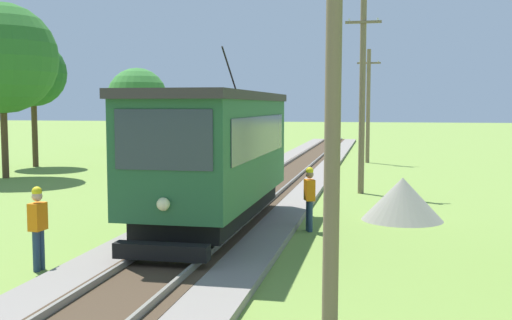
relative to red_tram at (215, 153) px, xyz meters
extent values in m
cube|color=#235633|center=(0.00, 0.02, 0.11)|extent=(2.50, 8.00, 2.60)
cube|color=#383333|center=(0.00, 0.02, 1.52)|extent=(2.60, 8.32, 0.22)
cube|color=black|center=(0.00, 0.02, -1.47)|extent=(2.10, 7.04, 0.44)
cube|color=#2D3842|center=(0.00, -3.99, 0.57)|extent=(2.10, 0.03, 1.25)
cube|color=#2D3842|center=(1.26, 0.02, 0.47)|extent=(0.02, 6.72, 1.04)
sphere|color=#F4EAB2|center=(0.00, -4.04, -0.74)|extent=(0.28, 0.28, 0.28)
cylinder|color=black|center=(0.00, 1.62, 2.33)|extent=(0.05, 1.67, 1.19)
cube|color=black|center=(0.00, -4.18, -1.69)|extent=(2.00, 0.36, 0.32)
cylinder|color=black|center=(0.00, -2.22, -1.47)|extent=(1.54, 0.80, 0.80)
cylinder|color=black|center=(0.00, 2.26, -1.47)|extent=(1.54, 0.80, 0.80)
cylinder|color=#7A664C|center=(3.63, -6.73, 1.17)|extent=(0.24, 0.57, 6.74)
cylinder|color=#7A664C|center=(3.63, 8.65, 1.61)|extent=(0.24, 0.49, 7.62)
cube|color=#7A664C|center=(3.63, 8.65, 4.51)|extent=(1.40, 0.10, 0.10)
cylinder|color=silver|center=(3.08, 8.65, 4.61)|extent=(0.08, 0.08, 0.10)
cylinder|color=silver|center=(4.18, 8.65, 4.61)|extent=(0.08, 0.08, 0.10)
cylinder|color=#7A664C|center=(3.63, 21.76, 1.22)|extent=(0.24, 0.40, 6.84)
cube|color=#7A664C|center=(3.63, 21.76, 3.82)|extent=(1.40, 0.10, 0.10)
cylinder|color=silver|center=(3.08, 21.76, 3.92)|extent=(0.08, 0.08, 0.10)
cylinder|color=silver|center=(4.18, 21.76, 3.92)|extent=(0.08, 0.08, 0.10)
cone|color=gray|center=(5.03, 3.02, -1.54)|extent=(2.45, 2.45, 1.30)
cylinder|color=navy|center=(-2.67, -4.42, -1.76)|extent=(0.15, 0.15, 0.86)
cylinder|color=navy|center=(-2.66, -4.26, -1.76)|extent=(0.15, 0.15, 0.86)
cube|color=orange|center=(-2.67, -4.34, -1.04)|extent=(0.27, 0.40, 0.58)
sphere|color=tan|center=(-2.67, -4.34, -0.61)|extent=(0.22, 0.22, 0.22)
sphere|color=yellow|center=(-2.67, -4.34, -0.51)|extent=(0.21, 0.21, 0.21)
cylinder|color=navy|center=(2.43, 0.89, -1.76)|extent=(0.15, 0.15, 0.86)
cylinder|color=navy|center=(2.48, 0.74, -1.76)|extent=(0.15, 0.15, 0.86)
cube|color=orange|center=(2.46, 0.82, -1.04)|extent=(0.36, 0.44, 0.58)
sphere|color=#936B51|center=(2.46, 0.82, -0.61)|extent=(0.22, 0.22, 0.22)
sphere|color=yellow|center=(2.46, 0.82, -0.51)|extent=(0.21, 0.21, 0.21)
cylinder|color=#4C3823|center=(-14.86, 15.62, -0.25)|extent=(0.32, 0.32, 3.89)
sphere|color=#235B23|center=(-14.86, 15.62, 3.09)|extent=(3.73, 3.73, 3.73)
cylinder|color=#4C3823|center=(-13.24, 10.34, -0.32)|extent=(0.32, 0.32, 3.74)
sphere|color=#2D6B28|center=(-13.24, 10.34, 3.51)|extent=(5.22, 5.22, 5.22)
cylinder|color=#4C3823|center=(-14.61, 30.08, -1.06)|extent=(0.32, 0.32, 2.27)
sphere|color=#387A33|center=(-14.61, 30.08, 1.87)|extent=(4.78, 4.78, 4.78)
camera|label=1|loc=(4.30, -15.75, 1.27)|focal=42.77mm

